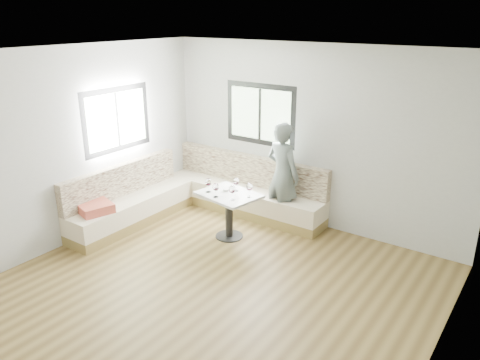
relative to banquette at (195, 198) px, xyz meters
The scene contains 10 objects.
room 2.41m from the banquette, 45.40° to the right, with size 5.01×5.01×2.81m.
banquette is the anchor object (origin of this frame).
table 0.97m from the banquette, 17.14° to the right, with size 0.96×0.81×0.70m.
person 1.52m from the banquette, 23.46° to the left, with size 0.61×0.40×1.66m, color #565F5C.
olive_ramekin 0.93m from the banquette, 15.30° to the right, with size 0.09×0.09×0.04m.
wine_glass_a 0.91m from the banquette, 32.88° to the right, with size 0.10×0.10×0.21m.
wine_glass_b 1.11m from the banquette, 30.81° to the right, with size 0.10×0.10×0.21m.
wine_glass_c 1.28m from the banquette, 22.22° to the right, with size 0.10×0.10×0.21m.
wine_glass_d 1.08m from the banquette, ahead, with size 0.10×0.10×0.21m.
wine_glass_e 1.35m from the banquette, ahead, with size 0.10×0.10×0.21m.
Camera 1 is at (3.12, -3.78, 3.21)m, focal length 35.00 mm.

